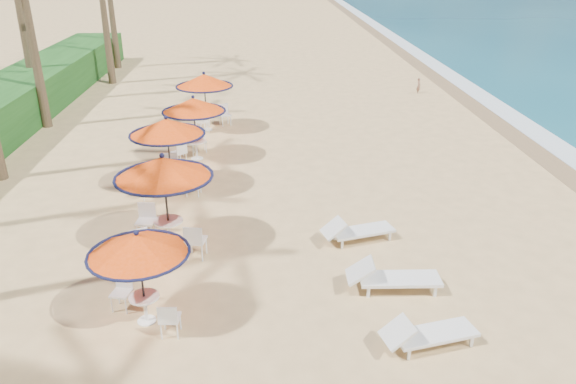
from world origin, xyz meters
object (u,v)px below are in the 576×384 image
station_0 (139,253)px  lounger_far (356,230)px  station_2 (167,136)px  lounger_mid (390,277)px  lounger_near (426,333)px  station_4 (205,87)px  station_1 (163,180)px  station_3 (193,113)px

station_0 → lounger_far: size_ratio=1.04×
station_2 → lounger_mid: station_2 is taller
station_2 → lounger_near: bearing=-53.1°
station_4 → lounger_mid: (5.20, -12.70, -1.49)m
lounger_near → station_1: bearing=129.2°
station_1 → station_4: size_ratio=1.03×
station_0 → lounger_mid: bearing=9.5°
station_4 → lounger_far: station_4 is taller
station_4 → lounger_near: (5.47, -14.72, -1.52)m
lounger_mid → lounger_near: bearing=-80.6°
station_3 → lounger_far: bearing=-53.5°
station_0 → station_3: station_3 is taller
station_0 → lounger_near: size_ratio=1.06×
station_1 → station_2: bearing=96.7°
station_0 → station_4: station_4 is taller
station_0 → lounger_near: bearing=-11.1°
lounger_far → lounger_near: bearing=-96.8°
station_1 → lounger_mid: size_ratio=1.20×
station_1 → station_2: 3.85m
station_2 → lounger_far: station_2 is taller
station_0 → station_2: bearing=93.6°
lounger_near → lounger_far: bearing=85.5°
lounger_mid → station_1: bearing=158.3°
station_1 → lounger_mid: 6.07m
lounger_mid → lounger_far: (-0.42, 2.38, -0.03)m
station_2 → station_4: size_ratio=0.99×
lounger_near → lounger_far: lounger_far is taller
station_0 → station_2: size_ratio=0.87×
station_0 → station_4: bearing=89.2°
station_3 → lounger_near: bearing=-63.1°
station_0 → lounger_far: bearing=33.4°
lounger_near → lounger_mid: lounger_mid is taller
station_3 → lounger_far: (4.94, -6.68, -1.44)m
station_1 → lounger_mid: (5.39, -2.32, -1.55)m
station_3 → station_4: (0.15, 3.64, 0.08)m
station_1 → lounger_mid: station_1 is taller
station_4 → station_2: bearing=-95.5°
lounger_near → station_2: bearing=113.5°
station_0 → station_3: size_ratio=0.90×
lounger_near → station_4: bearing=97.0°
station_2 → station_4: 6.59m
station_1 → station_0: bearing=-90.0°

